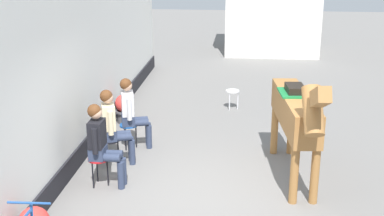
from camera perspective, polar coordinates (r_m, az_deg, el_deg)
ground_plane at (r=10.91m, az=3.07°, el=-2.40°), size 40.00×40.00×0.00m
pub_facade_wall at (r=9.50m, az=-12.83°, el=3.77°), size 0.34×14.00×3.40m
distant_cottage at (r=18.61m, az=8.94°, el=11.62°), size 3.40×2.60×3.50m
seated_visitor_near at (r=8.30m, az=-10.06°, el=-3.65°), size 0.61×0.49×1.39m
seated_visitor_middle at (r=9.07m, az=-8.83°, el=-1.69°), size 0.61×0.49×1.39m
seated_visitor_far at (r=9.76m, az=-6.78°, el=-0.18°), size 0.61×0.48×1.39m
saddled_horse_center at (r=8.46m, az=11.55°, el=-0.58°), size 0.66×2.99×2.06m
flower_planter_farthest at (r=11.33m, az=-7.52°, el=0.02°), size 0.43×0.43×0.64m
spare_stool_white at (r=12.15m, az=4.53°, el=1.70°), size 0.32×0.32×0.46m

